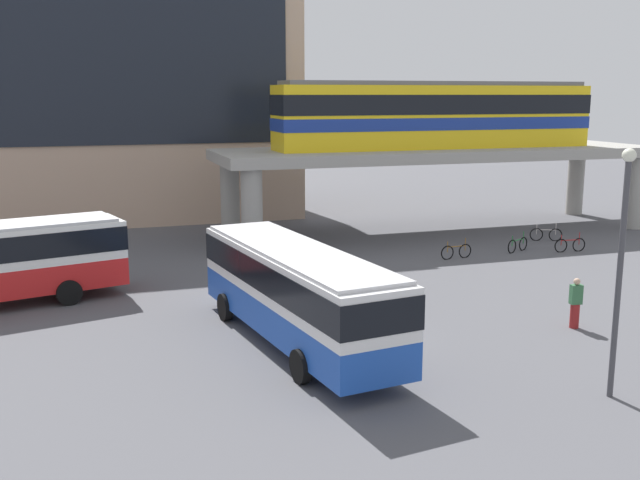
% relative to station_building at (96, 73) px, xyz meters
% --- Properties ---
extents(ground_plane, '(120.00, 120.00, 0.00)m').
position_rel_station_building_xyz_m(ground_plane, '(6.65, -20.12, -9.46)').
color(ground_plane, '#515156').
extents(station_building, '(25.14, 12.61, 18.92)m').
position_rel_station_building_xyz_m(station_building, '(0.00, 0.00, 0.00)').
color(station_building, tan).
rests_on(station_building, ground_plane).
extents(elevated_platform, '(26.30, 7.32, 4.99)m').
position_rel_station_building_xyz_m(elevated_platform, '(18.80, -12.84, -5.16)').
color(elevated_platform, '#9E9B93').
rests_on(elevated_platform, ground_plane).
extents(train, '(19.18, 2.96, 3.84)m').
position_rel_station_building_xyz_m(train, '(18.54, -12.84, -2.51)').
color(train, yellow).
rests_on(train, elevated_platform).
extents(bus_main, '(4.06, 11.29, 3.22)m').
position_rel_station_building_xyz_m(bus_main, '(5.08, -29.83, -7.47)').
color(bus_main, '#1E4CB2').
rests_on(bus_main, ground_plane).
extents(bicycle_green, '(1.65, 0.80, 1.04)m').
position_rel_station_building_xyz_m(bicycle_green, '(20.16, -19.48, -9.10)').
color(bicycle_green, black).
rests_on(bicycle_green, ground_plane).
extents(bicycle_brown, '(1.79, 0.23, 1.04)m').
position_rel_station_building_xyz_m(bicycle_brown, '(16.31, -19.96, -9.10)').
color(bicycle_brown, black).
rests_on(bicycle_brown, ground_plane).
extents(bicycle_silver, '(1.66, 0.78, 1.04)m').
position_rel_station_building_xyz_m(bicycle_silver, '(23.31, -17.44, -9.10)').
color(bicycle_silver, black).
rests_on(bicycle_silver, ground_plane).
extents(bicycle_red, '(1.79, 0.20, 1.04)m').
position_rel_station_building_xyz_m(bicycle_red, '(22.75, -20.36, -9.10)').
color(bicycle_red, black).
rests_on(bicycle_red, ground_plane).
extents(pedestrian_waiting_near_stop, '(0.44, 0.32, 1.80)m').
position_rel_station_building_xyz_m(pedestrian_waiting_near_stop, '(14.89, -31.20, -8.61)').
color(pedestrian_waiting_near_stop, maroon).
rests_on(pedestrian_waiting_near_stop, ground_plane).
extents(lamp_post, '(0.36, 0.36, 6.75)m').
position_rel_station_building_xyz_m(lamp_post, '(12.03, -36.57, -5.51)').
color(lamp_post, '#3F3F44').
rests_on(lamp_post, ground_plane).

